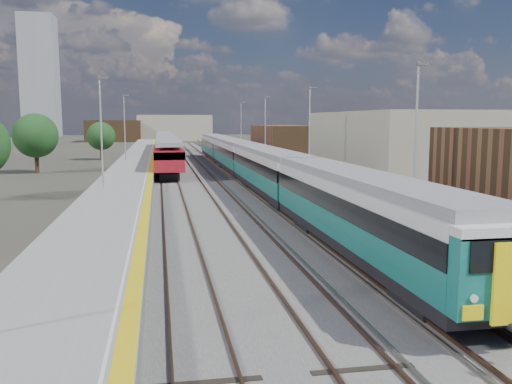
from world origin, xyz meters
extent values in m
plane|color=#47443A|center=(0.00, 50.00, 0.00)|extent=(320.00, 320.00, 0.00)
cube|color=#565451|center=(-2.25, 52.50, 0.03)|extent=(10.50, 155.00, 0.06)
cube|color=#4C3323|center=(0.78, 55.00, 0.11)|extent=(0.07, 160.00, 0.14)
cube|color=#4C3323|center=(2.22, 55.00, 0.11)|extent=(0.07, 160.00, 0.14)
cube|color=#4C3323|center=(-2.72, 55.00, 0.11)|extent=(0.07, 160.00, 0.14)
cube|color=#4C3323|center=(-1.28, 55.00, 0.11)|extent=(0.07, 160.00, 0.14)
cube|color=#4C3323|center=(-6.22, 55.00, 0.11)|extent=(0.07, 160.00, 0.14)
cube|color=#4C3323|center=(-4.78, 55.00, 0.11)|extent=(0.07, 160.00, 0.14)
cube|color=gray|center=(0.45, 55.00, 0.10)|extent=(0.08, 160.00, 0.10)
cube|color=gray|center=(-0.95, 55.00, 0.10)|extent=(0.08, 160.00, 0.10)
cube|color=slate|center=(5.25, 52.50, 0.50)|extent=(4.70, 155.00, 1.00)
cube|color=gray|center=(5.25, 52.50, 1.00)|extent=(4.70, 155.00, 0.03)
cube|color=gold|center=(3.15, 52.50, 1.02)|extent=(0.40, 155.00, 0.01)
cube|color=gray|center=(7.45, 52.50, 1.60)|extent=(0.06, 155.00, 1.20)
cylinder|color=#9EA0A3|center=(6.60, 22.00, 4.77)|extent=(0.12, 0.12, 7.50)
cube|color=#4C4C4F|center=(6.85, 22.00, 8.42)|extent=(0.70, 0.18, 0.14)
cylinder|color=#9EA0A3|center=(6.60, 42.00, 4.77)|extent=(0.12, 0.12, 7.50)
cube|color=#4C4C4F|center=(6.85, 42.00, 8.42)|extent=(0.70, 0.18, 0.14)
cylinder|color=#9EA0A3|center=(6.60, 62.00, 4.77)|extent=(0.12, 0.12, 7.50)
cube|color=#4C4C4F|center=(6.85, 62.00, 8.42)|extent=(0.70, 0.18, 0.14)
cylinder|color=#9EA0A3|center=(6.60, 82.00, 4.77)|extent=(0.12, 0.12, 7.50)
cube|color=#4C4C4F|center=(6.85, 82.00, 8.42)|extent=(0.70, 0.18, 0.14)
cube|color=slate|center=(-9.05, 52.50, 0.50)|extent=(4.30, 155.00, 1.00)
cube|color=gray|center=(-9.05, 52.50, 1.00)|extent=(4.30, 155.00, 0.03)
cube|color=gold|center=(-7.15, 52.50, 1.02)|extent=(0.45, 155.00, 0.01)
cube|color=silver|center=(-7.50, 52.50, 1.03)|extent=(0.08, 155.00, 0.01)
cylinder|color=#9EA0A3|center=(-10.20, 34.00, 4.77)|extent=(0.12, 0.12, 7.50)
cube|color=#4C4C4F|center=(-9.95, 34.00, 8.42)|extent=(0.70, 0.18, 0.14)
cylinder|color=#9EA0A3|center=(-10.20, 60.00, 4.77)|extent=(0.12, 0.12, 7.50)
cube|color=#4C4C4F|center=(-9.95, 60.00, 8.42)|extent=(0.70, 0.18, 0.14)
cube|color=#A29681|center=(16.00, 45.00, 3.20)|extent=(11.00, 22.00, 6.40)
cube|color=brown|center=(13.00, 78.00, 2.40)|extent=(8.00, 18.00, 4.80)
cube|color=#A29681|center=(-2.00, 150.00, 3.50)|extent=(20.00, 14.00, 7.00)
cube|color=brown|center=(-18.00, 145.00, 2.80)|extent=(14.00, 12.00, 5.60)
cube|color=gray|center=(-45.00, 190.00, 20.00)|extent=(11.00, 11.00, 40.00)
cube|color=black|center=(1.50, 16.36, 0.81)|extent=(2.51, 18.03, 0.43)
cube|color=#125D57|center=(1.50, 16.36, 1.55)|extent=(2.61, 18.03, 1.05)
cube|color=black|center=(1.50, 16.36, 2.38)|extent=(2.66, 18.03, 0.72)
cube|color=silver|center=(1.50, 16.36, 2.96)|extent=(2.61, 18.03, 0.44)
cube|color=gray|center=(1.50, 16.36, 3.35)|extent=(2.31, 18.03, 0.37)
cube|color=black|center=(1.50, 34.88, 0.81)|extent=(2.51, 18.03, 0.43)
cube|color=#125D57|center=(1.50, 34.88, 1.55)|extent=(2.61, 18.03, 1.05)
cube|color=black|center=(1.50, 34.88, 2.38)|extent=(2.66, 18.03, 0.72)
cube|color=silver|center=(1.50, 34.88, 2.96)|extent=(2.61, 18.03, 0.44)
cube|color=gray|center=(1.50, 34.88, 3.35)|extent=(2.31, 18.03, 0.37)
cube|color=black|center=(1.50, 53.41, 0.81)|extent=(2.51, 18.03, 0.43)
cube|color=#125D57|center=(1.50, 53.41, 1.55)|extent=(2.61, 18.03, 1.05)
cube|color=black|center=(1.50, 53.41, 2.38)|extent=(2.66, 18.03, 0.72)
cube|color=silver|center=(1.50, 53.41, 2.96)|extent=(2.61, 18.03, 0.44)
cube|color=gray|center=(1.50, 53.41, 3.35)|extent=(2.31, 18.03, 0.37)
cube|color=black|center=(1.50, 71.93, 0.81)|extent=(2.51, 18.03, 0.43)
cube|color=#125D57|center=(1.50, 71.93, 1.55)|extent=(2.61, 18.03, 1.05)
cube|color=black|center=(1.50, 71.93, 2.38)|extent=(2.66, 18.03, 0.72)
cube|color=silver|center=(1.50, 71.93, 2.96)|extent=(2.61, 18.03, 0.44)
cube|color=gray|center=(1.50, 71.93, 3.35)|extent=(2.31, 18.03, 0.37)
cube|color=#125D57|center=(1.50, 7.11, 1.99)|extent=(2.59, 0.55, 1.94)
cube|color=black|center=(1.50, 6.83, 2.54)|extent=(2.13, 0.06, 0.74)
cube|color=yellow|center=(1.50, 6.77, 1.90)|extent=(0.97, 0.09, 1.94)
cube|color=black|center=(-5.50, 53.14, 0.45)|extent=(1.84, 15.62, 0.64)
cube|color=maroon|center=(-5.50, 53.14, 1.98)|extent=(2.71, 18.38, 1.93)
cube|color=black|center=(-5.50, 53.14, 2.47)|extent=(2.77, 18.38, 0.68)
cube|color=gray|center=(-5.50, 53.14, 3.43)|extent=(2.42, 18.38, 0.39)
cube|color=black|center=(-5.50, 72.02, 0.45)|extent=(1.84, 15.62, 0.64)
cube|color=maroon|center=(-5.50, 72.02, 1.98)|extent=(2.71, 18.38, 1.93)
cube|color=black|center=(-5.50, 72.02, 2.47)|extent=(2.77, 18.38, 0.68)
cube|color=gray|center=(-5.50, 72.02, 3.43)|extent=(2.42, 18.38, 0.39)
cube|color=black|center=(-5.50, 90.90, 0.45)|extent=(1.84, 15.62, 0.64)
cube|color=maroon|center=(-5.50, 90.90, 1.98)|extent=(2.71, 18.38, 1.93)
cube|color=black|center=(-5.50, 90.90, 2.47)|extent=(2.77, 18.38, 0.68)
cube|color=gray|center=(-5.50, 90.90, 3.43)|extent=(2.42, 18.38, 0.39)
cylinder|color=#382619|center=(-19.21, 56.68, 1.10)|extent=(0.44, 0.44, 2.21)
sphere|color=#1B451A|center=(-19.21, 56.68, 3.99)|extent=(4.66, 4.66, 4.66)
cylinder|color=#382619|center=(-14.42, 75.44, 0.94)|extent=(0.44, 0.44, 1.88)
sphere|color=#1B451A|center=(-14.42, 75.44, 3.39)|extent=(3.96, 3.96, 3.96)
cylinder|color=#382619|center=(19.54, 61.90, 1.06)|extent=(0.44, 0.44, 2.12)
sphere|color=#1B451A|center=(19.54, 61.90, 3.82)|extent=(4.47, 4.47, 4.47)
camera|label=1|loc=(-6.39, -3.99, 5.60)|focal=38.00mm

